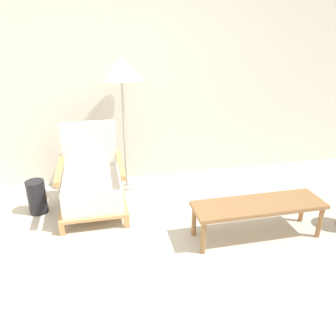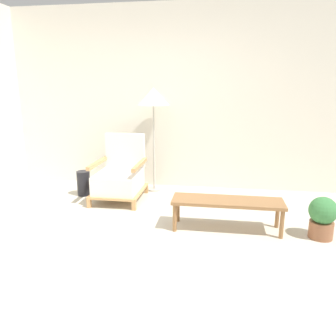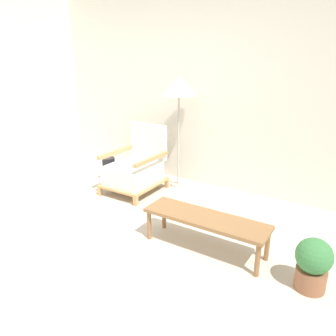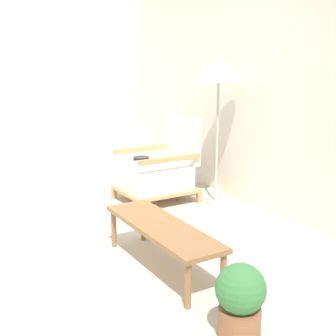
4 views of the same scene
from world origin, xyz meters
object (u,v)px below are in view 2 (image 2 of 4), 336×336
Objects in this scene: armchair at (120,177)px; floor_lamp at (153,99)px; vase at (84,183)px; potted_plant at (322,217)px; coffee_table at (227,203)px.

armchair is 0.58× the size of floor_lamp.
potted_plant is (2.98, -0.94, 0.06)m from vase.
armchair is 2.48× the size of vase.
armchair is 2.56m from potted_plant.
floor_lamp is at bearing 49.87° from armchair.
floor_lamp is 1.28× the size of coffee_table.
vase is at bearing 172.06° from armchair.
armchair reaches higher than potted_plant.
vase is (-2.02, 0.88, -0.12)m from coffee_table.
potted_plant reaches higher than coffee_table.
armchair reaches higher than coffee_table.
vase is 3.12m from potted_plant.
potted_plant is at bearing -19.57° from armchair.
floor_lamp is at bearing 21.75° from vase.
armchair is 1.99× the size of potted_plant.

